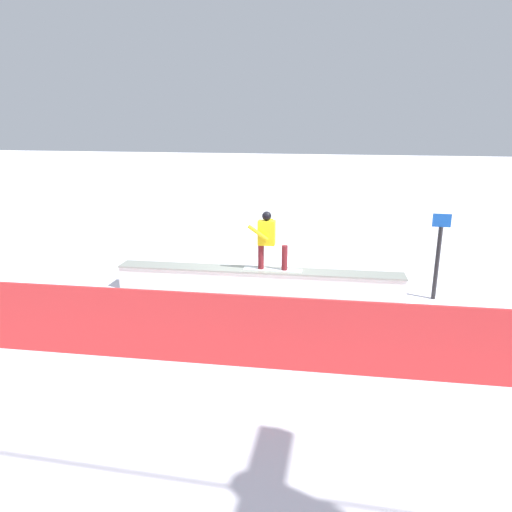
# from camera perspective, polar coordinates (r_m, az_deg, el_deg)

# --- Properties ---
(ground_plane) EXTENTS (120.00, 120.00, 0.00)m
(ground_plane) POSITION_cam_1_polar(r_m,az_deg,el_deg) (11.21, 0.24, -4.62)
(ground_plane) COLOR white
(grind_box) EXTENTS (6.97, 1.08, 0.61)m
(grind_box) POSITION_cam_1_polar(r_m,az_deg,el_deg) (11.12, 0.24, -3.29)
(grind_box) COLOR white
(grind_box) RESTS_ON ground_plane
(snowboarder) EXTENTS (1.44, 0.45, 1.42)m
(snowboarder) POSITION_cam_1_polar(r_m,az_deg,el_deg) (10.78, 1.54, 2.19)
(snowboarder) COLOR silver
(snowboarder) RESTS_ON grind_box
(safety_fence) EXTENTS (13.93, 1.13, 1.29)m
(safety_fence) POSITION_cam_1_polar(r_m,az_deg,el_deg) (7.79, -5.62, -9.13)
(safety_fence) COLOR red
(safety_fence) RESTS_ON ground_plane
(trail_marker) EXTENTS (0.40, 0.10, 2.04)m
(trail_marker) POSITION_cam_1_polar(r_m,az_deg,el_deg) (11.31, 21.85, 0.19)
(trail_marker) COLOR #262628
(trail_marker) RESTS_ON ground_plane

